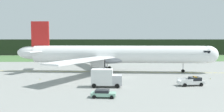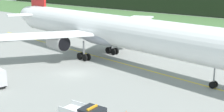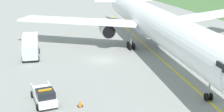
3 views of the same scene
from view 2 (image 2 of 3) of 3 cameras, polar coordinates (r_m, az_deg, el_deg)
The scene contains 3 objects.
ground at distance 46.87m, azimuth -6.86°, elevation -3.15°, with size 320.00×320.00×0.00m, color gray.
taxiway_centerline_main at distance 53.85m, azimuth -0.02°, elevation -0.81°, with size 79.86×0.30×0.01m, color yellow.
airliner at distance 53.27m, azimuth -0.50°, elevation 4.68°, with size 59.43×46.58×15.00m.
Camera 2 is at (33.99, -29.27, 13.57)m, focal length 50.89 mm.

